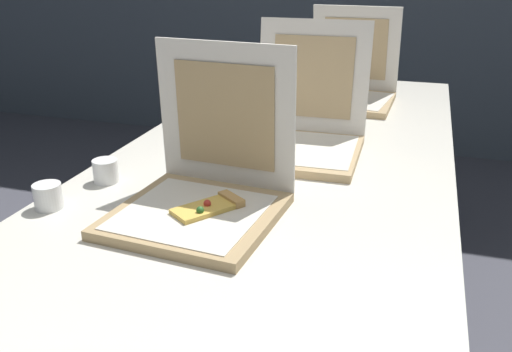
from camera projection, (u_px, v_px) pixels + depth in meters
table at (269, 186)px, 1.43m from camera, size 0.92×2.43×0.73m
pizza_box_front at (203, 192)px, 1.16m from camera, size 0.35×0.36×0.35m
pizza_box_middle at (302, 134)px, 1.54m from camera, size 0.34×0.38×0.35m
pizza_box_back at (349, 89)px, 2.05m from camera, size 0.34×0.34×0.35m
cup_white_far at (241, 121)px, 1.74m from camera, size 0.06×0.06×0.06m
cup_white_near_center at (106, 171)px, 1.34m from camera, size 0.06×0.06×0.06m
cup_white_mid at (191, 147)px, 1.50m from camera, size 0.06×0.06×0.06m
cup_white_near_left at (48, 196)px, 1.20m from camera, size 0.06×0.06×0.06m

